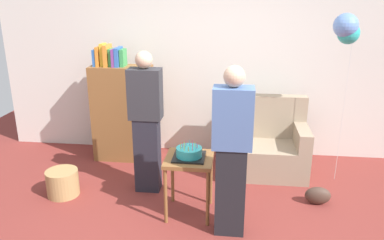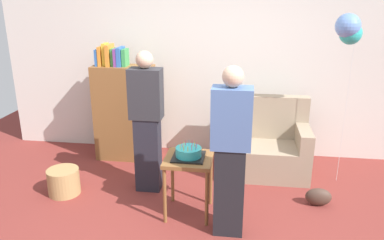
{
  "view_description": "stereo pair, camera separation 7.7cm",
  "coord_description": "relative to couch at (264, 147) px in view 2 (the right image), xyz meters",
  "views": [
    {
      "loc": [
        0.35,
        -3.21,
        2.21
      ],
      "look_at": [
        -0.1,
        0.54,
        0.95
      ],
      "focal_mm": 35.76,
      "sensor_mm": 36.0,
      "label": 1
    },
    {
      "loc": [
        0.42,
        -3.2,
        2.21
      ],
      "look_at": [
        -0.1,
        0.54,
        0.95
      ],
      "focal_mm": 35.76,
      "sensor_mm": 36.0,
      "label": 2
    }
  ],
  "objects": [
    {
      "name": "ground_plane",
      "position": [
        -0.71,
        -1.41,
        -0.34
      ],
      "size": [
        8.0,
        8.0,
        0.0
      ],
      "primitive_type": "plane",
      "color": "maroon"
    },
    {
      "name": "bookshelf",
      "position": [
        -1.88,
        0.19,
        0.35
      ],
      "size": [
        0.8,
        0.36,
        1.59
      ],
      "color": "brown",
      "rests_on": "ground_plane"
    },
    {
      "name": "birthday_cake",
      "position": [
        -0.81,
        -1.12,
        0.34
      ],
      "size": [
        0.32,
        0.32,
        0.17
      ],
      "color": "black",
      "rests_on": "side_table"
    },
    {
      "name": "couch",
      "position": [
        0.0,
        0.0,
        0.0
      ],
      "size": [
        1.1,
        0.7,
        0.96
      ],
      "color": "gray",
      "rests_on": "ground_plane"
    },
    {
      "name": "handbag",
      "position": [
        0.57,
        -0.78,
        -0.24
      ],
      "size": [
        0.28,
        0.14,
        0.2
      ],
      "primitive_type": "ellipsoid",
      "color": "#473328",
      "rests_on": "ground_plane"
    },
    {
      "name": "person_holding_cake",
      "position": [
        -0.38,
        -1.4,
        0.49
      ],
      "size": [
        0.36,
        0.22,
        1.63
      ],
      "rotation": [
        0.0,
        0.0,
        3.08
      ],
      "color": "black",
      "rests_on": "ground_plane"
    },
    {
      "name": "person_blowing_candles",
      "position": [
        -1.35,
        -0.66,
        0.49
      ],
      "size": [
        0.36,
        0.22,
        1.63
      ],
      "rotation": [
        0.0,
        0.0,
        -0.32
      ],
      "color": "#23232D",
      "rests_on": "ground_plane"
    },
    {
      "name": "wicker_basket",
      "position": [
        -2.29,
        -0.91,
        -0.19
      ],
      "size": [
        0.36,
        0.36,
        0.3
      ],
      "primitive_type": "cylinder",
      "color": "#A88451",
      "rests_on": "ground_plane"
    },
    {
      "name": "wall_back",
      "position": [
        -0.71,
        0.64,
        1.01
      ],
      "size": [
        6.0,
        0.1,
        2.7
      ],
      "primitive_type": "cube",
      "color": "silver",
      "rests_on": "ground_plane"
    },
    {
      "name": "balloon_bunch",
      "position": [
        0.82,
        -0.17,
        1.49
      ],
      "size": [
        0.3,
        0.28,
        2.01
      ],
      "color": "silver",
      "rests_on": "ground_plane"
    },
    {
      "name": "side_table",
      "position": [
        -0.81,
        -1.12,
        0.19
      ],
      "size": [
        0.48,
        0.48,
        0.63
      ],
      "color": "brown",
      "rests_on": "ground_plane"
    }
  ]
}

